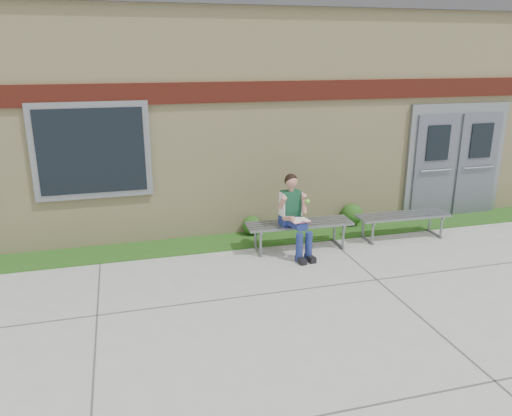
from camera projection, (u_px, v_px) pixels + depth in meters
name	position (u px, v px, depth m)	size (l,w,h in m)	color
ground	(328.00, 304.00, 6.73)	(80.00, 80.00, 0.00)	#9E9E99
grass_strip	(272.00, 238.00, 9.12)	(16.00, 0.80, 0.02)	#144E16
school_building	(230.00, 104.00, 11.62)	(16.20, 6.22, 4.20)	beige
bench_left	(299.00, 228.00, 8.54)	(1.84, 0.59, 0.47)	slate
bench_right	(403.00, 220.00, 9.05)	(1.72, 0.53, 0.44)	slate
girl	(295.00, 213.00, 8.21)	(0.50, 0.82, 1.35)	navy
shrub_mid	(252.00, 225.00, 9.22)	(0.35, 0.35, 0.35)	#144E16
shrub_east	(352.00, 214.00, 9.72)	(0.42, 0.42, 0.42)	#144E16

